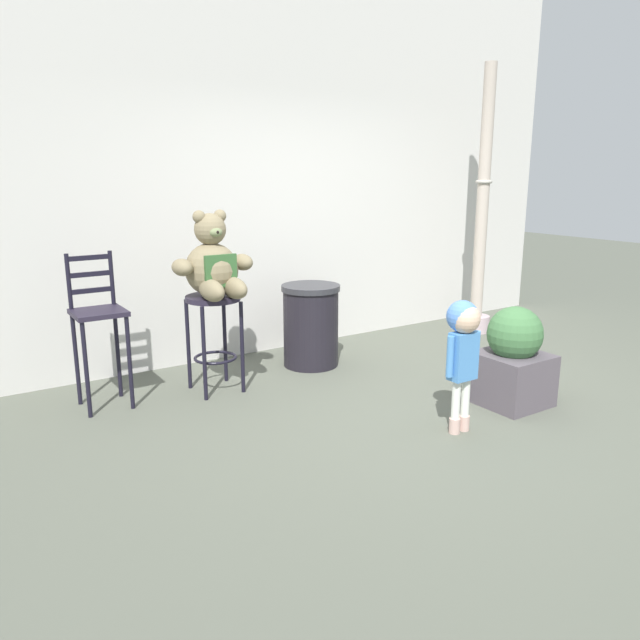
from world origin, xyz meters
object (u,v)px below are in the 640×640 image
Objects in this scene: bar_stool_with_teddy at (214,322)px; lamppost at (481,231)px; planter_with_shrub at (513,360)px; bar_chair_empty at (98,322)px; teddy_bear at (213,266)px; trash_bin at (311,325)px; child_walking at (463,338)px.

bar_stool_with_teddy is 0.28× the size of lamppost.
bar_stool_with_teddy is 1.03× the size of planter_with_shrub.
bar_stool_with_teddy is at bearing -10.60° from bar_chair_empty.
lamppost is at bearing 3.43° from teddy_bear.
teddy_bear is at bearing -170.17° from trash_bin.
bar_chair_empty is (-0.85, 0.19, -0.37)m from teddy_bear.
teddy_bear reaches higher than planter_with_shrub.
teddy_bear is 0.58× the size of bar_chair_empty.
child_walking is 0.80m from planter_with_shrub.
bar_stool_with_teddy is 0.46m from teddy_bear.
planter_with_shrub is at bearing 152.19° from child_walking.
planter_with_shrub is (1.76, -1.49, -0.68)m from teddy_bear.
teddy_bear reaches higher than trash_bin.
lamppost reaches higher than planter_with_shrub.
teddy_bear is at bearing 139.82° from planter_with_shrub.
child_walking is at bearing -58.00° from bar_stool_with_teddy.
trash_bin is (1.01, 0.14, -0.19)m from bar_stool_with_teddy.
lamppost reaches higher than bar_chair_empty.
bar_chair_empty is (-1.90, 1.84, -0.01)m from child_walking.
lamppost is at bearing -179.34° from child_walking.
bar_chair_empty is 3.12m from planter_with_shrub.
trash_bin is at bearing 7.95° from bar_stool_with_teddy.
teddy_bear is 1.98m from child_walking.
bar_chair_empty reaches higher than child_walking.
trash_bin is at bearing -128.57° from child_walking.
bar_stool_with_teddy reaches higher than planter_with_shrub.
lamppost is at bearing 0.45° from trash_bin.
teddy_bear reaches higher than bar_chair_empty.
bar_stool_with_teddy is 1.05× the size of trash_bin.
teddy_bear reaches higher than bar_stool_with_teddy.
bar_chair_empty is at bearing 179.98° from lamppost.
child_walking is 0.79× the size of bar_chair_empty.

